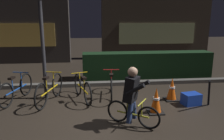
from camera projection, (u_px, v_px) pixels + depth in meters
ground_plane at (106, 113)px, 5.23m from camera, size 40.00×40.00×0.00m
sidewalk_curb at (101, 84)px, 7.35m from camera, size 12.00×0.24×0.12m
hedge_row at (147, 65)px, 8.31m from camera, size 4.80×0.70×0.95m
storefront_left at (21, 23)px, 10.70m from camera, size 4.59×0.54×3.95m
storefront_right at (156, 23)px, 12.10m from camera, size 5.95×0.54×3.89m
street_post at (43, 52)px, 5.93m from camera, size 0.10×0.10×2.62m
parked_bike_left_mid at (17, 89)px, 5.92m from camera, size 0.51×1.57×0.74m
parked_bike_center_left at (50, 90)px, 5.84m from camera, size 0.53×1.63×0.77m
parked_bike_center_right at (82, 88)px, 6.02m from camera, size 0.56×1.49×0.71m
parked_bike_right_mid at (111, 85)px, 6.27m from camera, size 0.46×1.59×0.74m
traffic_cone_near at (156, 101)px, 5.19m from camera, size 0.36×0.36×0.61m
traffic_cone_far at (172, 89)px, 6.01m from camera, size 0.36×0.36×0.62m
blue_crate at (191, 99)px, 5.72m from camera, size 0.49×0.40×0.30m
cyclist at (132, 96)px, 4.54m from camera, size 1.01×0.73×1.25m
closed_umbrella at (209, 93)px, 5.46m from camera, size 0.30×0.41×0.76m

